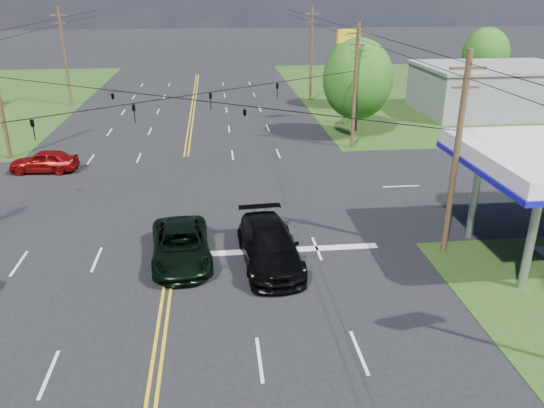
{
  "coord_description": "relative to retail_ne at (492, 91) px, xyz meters",
  "views": [
    {
      "loc": [
        2.33,
        -18.76,
        11.89
      ],
      "look_at": [
        5.01,
        6.0,
        1.64
      ],
      "focal_mm": 35.0,
      "sensor_mm": 36.0,
      "label": 1
    }
  ],
  "objects": [
    {
      "name": "pickup_dkgreen",
      "position": [
        -29.5,
        -28.5,
        -1.41
      ],
      "size": [
        3.09,
        5.91,
        1.59
      ],
      "primitive_type": "imported",
      "rotation": [
        0.0,
        0.0,
        0.08
      ],
      "color": "black",
      "rests_on": "ground"
    },
    {
      "name": "polesign_ne",
      "position": [
        -15.76,
        -3.22,
        4.45
      ],
      "size": [
        2.27,
        1.04,
        8.46
      ],
      "color": "#A5A5AA",
      "rests_on": "ground"
    },
    {
      "name": "tree_right_a",
      "position": [
        -16.0,
        -8.0,
        2.67
      ],
      "size": [
        5.7,
        5.7,
        8.18
      ],
      "color": "#42301C",
      "rests_on": "ground"
    },
    {
      "name": "pole_ne",
      "position": [
        -17.0,
        -11.0,
        2.72
      ],
      "size": [
        1.6,
        0.28,
        9.5
      ],
      "color": "#42301C",
      "rests_on": "ground"
    },
    {
      "name": "suv_black",
      "position": [
        -25.46,
        -29.19,
        -1.3
      ],
      "size": [
        2.92,
        6.33,
        1.79
      ],
      "primitive_type": "imported",
      "rotation": [
        0.0,
        0.0,
        0.07
      ],
      "color": "black",
      "rests_on": "ground"
    },
    {
      "name": "span_wire_signals",
      "position": [
        -30.0,
        -20.0,
        3.8
      ],
      "size": [
        26.0,
        18.0,
        1.13
      ],
      "color": "black",
      "rests_on": "ground"
    },
    {
      "name": "grass_ne",
      "position": [
        5.0,
        12.0,
        -2.2
      ],
      "size": [
        46.0,
        48.0,
        0.03
      ],
      "primitive_type": "cube",
      "color": "#204416",
      "rests_on": "ground"
    },
    {
      "name": "sedan_red",
      "position": [
        -39.52,
        -14.5,
        -1.43
      ],
      "size": [
        4.61,
        2.07,
        1.54
      ],
      "primitive_type": "imported",
      "rotation": [
        0.0,
        0.0,
        -1.63
      ],
      "color": "maroon",
      "rests_on": "ground"
    },
    {
      "name": "pole_left_far",
      "position": [
        -43.0,
        8.0,
        2.97
      ],
      "size": [
        1.6,
        0.28,
        10.0
      ],
      "color": "#42301C",
      "rests_on": "ground"
    },
    {
      "name": "pole_se",
      "position": [
        -17.0,
        -29.0,
        2.72
      ],
      "size": [
        1.6,
        0.28,
        9.5
      ],
      "color": "#42301C",
      "rests_on": "ground"
    },
    {
      "name": "ground",
      "position": [
        -30.0,
        -20.0,
        -2.2
      ],
      "size": [
        280.0,
        280.0,
        0.0
      ],
      "primitive_type": "plane",
      "color": "black",
      "rests_on": "ground"
    },
    {
      "name": "tree_right_b",
      "position": [
        -13.5,
        4.0,
        2.02
      ],
      "size": [
        4.94,
        4.94,
        7.09
      ],
      "color": "#42301C",
      "rests_on": "ground"
    },
    {
      "name": "retail_ne",
      "position": [
        0.0,
        0.0,
        0.0
      ],
      "size": [
        14.0,
        10.0,
        4.4
      ],
      "primitive_type": "cube",
      "color": "slate",
      "rests_on": "ground"
    },
    {
      "name": "power_lines",
      "position": [
        -30.0,
        -22.0,
        6.4
      ],
      "size": [
        26.04,
        100.0,
        0.64
      ],
      "color": "black",
      "rests_on": "ground"
    },
    {
      "name": "tree_far_r",
      "position": [
        4.0,
        10.0,
        2.34
      ],
      "size": [
        5.32,
        5.32,
        7.63
      ],
      "color": "#42301C",
      "rests_on": "ground"
    },
    {
      "name": "pole_right_far",
      "position": [
        -17.0,
        8.0,
        2.97
      ],
      "size": [
        1.6,
        0.28,
        10.0
      ],
      "color": "#42301C",
      "rests_on": "ground"
    },
    {
      "name": "stop_bar",
      "position": [
        -25.0,
        -28.0,
        -2.2
      ],
      "size": [
        10.0,
        0.5,
        0.02
      ],
      "primitive_type": "cube",
      "color": "silver",
      "rests_on": "ground"
    }
  ]
}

